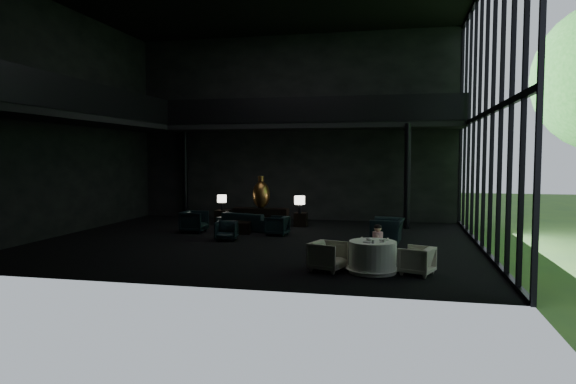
% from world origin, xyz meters
% --- Properties ---
extents(floor, '(14.00, 12.00, 0.02)m').
position_xyz_m(floor, '(0.00, 0.00, 0.00)').
color(floor, black).
rests_on(floor, ground).
extents(wall_back, '(14.00, 0.04, 8.00)m').
position_xyz_m(wall_back, '(0.00, 6.00, 4.00)').
color(wall_back, black).
rests_on(wall_back, ground).
extents(wall_front, '(14.00, 0.04, 8.00)m').
position_xyz_m(wall_front, '(0.00, -6.00, 4.00)').
color(wall_front, black).
rests_on(wall_front, ground).
extents(wall_left, '(0.04, 12.00, 8.00)m').
position_xyz_m(wall_left, '(-7.00, 0.00, 4.00)').
color(wall_left, black).
rests_on(wall_left, ground).
extents(curtain_wall, '(0.20, 12.00, 8.00)m').
position_xyz_m(curtain_wall, '(6.95, 0.00, 4.00)').
color(curtain_wall, black).
rests_on(curtain_wall, ground).
extents(mezzanine_left, '(2.00, 12.00, 0.25)m').
position_xyz_m(mezzanine_left, '(-6.00, 0.00, 4.00)').
color(mezzanine_left, black).
rests_on(mezzanine_left, wall_left).
extents(mezzanine_back, '(12.00, 2.00, 0.25)m').
position_xyz_m(mezzanine_back, '(1.00, 5.00, 4.00)').
color(mezzanine_back, black).
rests_on(mezzanine_back, wall_back).
extents(railing_left, '(0.06, 12.00, 1.00)m').
position_xyz_m(railing_left, '(-5.00, 0.00, 4.60)').
color(railing_left, black).
rests_on(railing_left, mezzanine_left).
extents(railing_back, '(12.00, 0.06, 1.00)m').
position_xyz_m(railing_back, '(1.00, 4.00, 4.60)').
color(railing_back, black).
rests_on(railing_back, mezzanine_back).
extents(column_nw, '(0.24, 0.24, 4.00)m').
position_xyz_m(column_nw, '(-5.00, 5.70, 2.00)').
color(column_nw, black).
rests_on(column_nw, floor).
extents(column_ne, '(0.24, 0.24, 4.00)m').
position_xyz_m(column_ne, '(4.80, 4.00, 2.00)').
color(column_ne, black).
rests_on(column_ne, floor).
extents(console, '(2.20, 0.50, 0.70)m').
position_xyz_m(console, '(-0.87, 3.60, 0.35)').
color(console, black).
rests_on(console, floor).
extents(bronze_urn, '(0.69, 0.69, 1.28)m').
position_xyz_m(bronze_urn, '(-0.87, 3.66, 1.25)').
color(bronze_urn, brown).
rests_on(bronze_urn, console).
extents(side_table_left, '(0.54, 0.54, 0.59)m').
position_xyz_m(side_table_left, '(-2.47, 3.59, 0.29)').
color(side_table_left, black).
rests_on(side_table_left, floor).
extents(table_lamp_left, '(0.37, 0.37, 0.62)m').
position_xyz_m(table_lamp_left, '(-2.47, 3.51, 1.03)').
color(table_lamp_left, black).
rests_on(table_lamp_left, side_table_left).
extents(side_table_right, '(0.49, 0.49, 0.54)m').
position_xyz_m(side_table_right, '(0.73, 3.75, 0.27)').
color(side_table_right, black).
rests_on(side_table_right, floor).
extents(table_lamp_right, '(0.41, 0.41, 0.68)m').
position_xyz_m(table_lamp_right, '(0.73, 3.47, 1.03)').
color(table_lamp_right, black).
rests_on(table_lamp_right, side_table_right).
extents(sofa, '(2.58, 1.38, 0.97)m').
position_xyz_m(sofa, '(-1.06, 2.34, 0.48)').
color(sofa, black).
rests_on(sofa, floor).
extents(lounge_armchair_west, '(0.87, 0.93, 0.95)m').
position_xyz_m(lounge_armchair_west, '(-2.75, 1.33, 0.48)').
color(lounge_armchair_west, '#122430').
rests_on(lounge_armchair_west, floor).
extents(lounge_armchair_east, '(0.72, 0.76, 0.71)m').
position_xyz_m(lounge_armchair_east, '(0.35, 1.31, 0.36)').
color(lounge_armchair_east, '#1A3034').
rests_on(lounge_armchair_east, floor).
extents(lounge_armchair_south, '(0.69, 0.66, 0.63)m').
position_xyz_m(lounge_armchair_south, '(-1.02, -0.13, 0.32)').
color(lounge_armchair_south, black).
rests_on(lounge_armchair_south, floor).
extents(window_armchair, '(0.93, 1.32, 1.08)m').
position_xyz_m(window_armchair, '(4.17, 0.76, 0.54)').
color(window_armchair, black).
rests_on(window_armchair, floor).
extents(coffee_table, '(1.08, 1.08, 0.41)m').
position_xyz_m(coffee_table, '(-1.16, 1.54, 0.20)').
color(coffee_table, black).
rests_on(coffee_table, floor).
extents(dining_table, '(1.27, 1.27, 0.75)m').
position_xyz_m(dining_table, '(3.92, -3.81, 0.33)').
color(dining_table, white).
rests_on(dining_table, floor).
extents(dining_chair_north, '(0.71, 0.67, 0.71)m').
position_xyz_m(dining_chair_north, '(3.90, -2.92, 0.36)').
color(dining_chair_north, '#AFAD9A').
rests_on(dining_chair_north, floor).
extents(dining_chair_east, '(0.81, 0.84, 0.68)m').
position_xyz_m(dining_chair_east, '(4.94, -3.81, 0.34)').
color(dining_chair_east, '#B9B6A1').
rests_on(dining_chair_east, floor).
extents(dining_chair_west, '(0.92, 0.95, 0.78)m').
position_xyz_m(dining_chair_west, '(2.85, -3.86, 0.39)').
color(dining_chair_west, '#B5B4B1').
rests_on(dining_chair_west, floor).
extents(child, '(0.27, 0.27, 0.57)m').
position_xyz_m(child, '(3.99, -2.79, 0.73)').
color(child, pink).
rests_on(child, dining_chair_north).
extents(plate_a, '(0.32, 0.32, 0.02)m').
position_xyz_m(plate_a, '(3.82, -4.00, 0.76)').
color(plate_a, white).
rests_on(plate_a, dining_table).
extents(plate_b, '(0.29, 0.29, 0.02)m').
position_xyz_m(plate_b, '(4.17, -3.63, 0.76)').
color(plate_b, white).
rests_on(plate_b, dining_table).
extents(saucer, '(0.14, 0.14, 0.01)m').
position_xyz_m(saucer, '(4.15, -3.91, 0.76)').
color(saucer, white).
rests_on(saucer, dining_table).
extents(coffee_cup, '(0.10, 0.10, 0.06)m').
position_xyz_m(coffee_cup, '(4.18, -3.91, 0.79)').
color(coffee_cup, white).
rests_on(coffee_cup, saucer).
extents(cereal_bowl, '(0.15, 0.15, 0.07)m').
position_xyz_m(cereal_bowl, '(3.83, -3.74, 0.79)').
color(cereal_bowl, white).
rests_on(cereal_bowl, dining_table).
extents(cream_pot, '(0.08, 0.08, 0.07)m').
position_xyz_m(cream_pot, '(3.94, -4.12, 0.79)').
color(cream_pot, '#99999E').
rests_on(cream_pot, dining_table).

